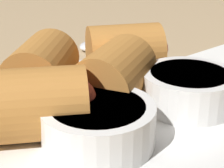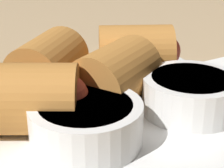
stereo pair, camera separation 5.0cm
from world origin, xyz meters
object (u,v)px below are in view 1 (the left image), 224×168
at_px(dipping_bowl_near, 98,123).
at_px(serving_plate, 112,113).
at_px(spoon, 84,50).
at_px(dipping_bowl_far, 189,87).

bearing_deg(dipping_bowl_near, serving_plate, -133.76).
bearing_deg(serving_plate, dipping_bowl_near, 46.24).
distance_m(dipping_bowl_near, spoon, 0.27).
relative_size(serving_plate, dipping_bowl_far, 3.12).
bearing_deg(serving_plate, spoon, -112.52).
relative_size(dipping_bowl_far, spoon, 0.51).
height_order(dipping_bowl_near, dipping_bowl_far, same).
xyz_separation_m(serving_plate, dipping_bowl_far, (-0.06, 0.04, 0.03)).
relative_size(dipping_bowl_near, dipping_bowl_far, 1.00).
distance_m(dipping_bowl_far, spoon, 0.23).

